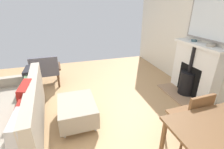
% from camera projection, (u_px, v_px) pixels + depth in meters
% --- Properties ---
extents(ground_plane, '(5.82, 5.62, 0.01)m').
position_uv_depth(ground_plane, '(65.00, 114.00, 2.96)').
color(ground_plane, tan).
extents(wall_left, '(0.12, 5.62, 2.84)m').
position_uv_depth(wall_left, '(210.00, 28.00, 3.15)').
color(wall_left, beige).
rests_on(wall_left, ground).
extents(fireplace, '(0.65, 1.18, 1.12)m').
position_uv_depth(fireplace, '(193.00, 73.00, 3.43)').
color(fireplace, '#9E7A5B').
rests_on(fireplace, ground).
extents(mirror_over_mantel, '(0.04, 1.04, 0.80)m').
position_uv_depth(mirror_over_mantel, '(211.00, 19.00, 3.02)').
color(mirror_over_mantel, gray).
extents(mantel_bowl_near, '(0.12, 0.12, 0.04)m').
position_uv_depth(mantel_bowl_near, '(194.00, 40.00, 3.35)').
color(mantel_bowl_near, '#334C56').
rests_on(mantel_bowl_near, fireplace).
extents(mantel_bowl_far, '(0.16, 0.16, 0.05)m').
position_uv_depth(mantel_bowl_far, '(211.00, 45.00, 2.98)').
color(mantel_bowl_far, '#9E9384').
rests_on(mantel_bowl_far, fireplace).
extents(sofa, '(0.91, 1.93, 0.85)m').
position_uv_depth(sofa, '(17.00, 115.00, 2.34)').
color(sofa, '#B2B2B7').
rests_on(sofa, ground).
extents(ottoman, '(0.60, 0.77, 0.39)m').
position_uv_depth(ottoman, '(77.00, 110.00, 2.68)').
color(ottoman, '#B2B2B7').
rests_on(ottoman, ground).
extents(armchair_accent, '(0.70, 0.60, 0.78)m').
position_uv_depth(armchair_accent, '(45.00, 69.00, 3.78)').
color(armchair_accent, '#4C3321').
rests_on(armchair_accent, ground).
extents(dining_chair_near_fireplace, '(0.42, 0.42, 0.87)m').
position_uv_depth(dining_chair_near_fireplace, '(192.00, 116.00, 2.09)').
color(dining_chair_near_fireplace, brown).
rests_on(dining_chair_near_fireplace, ground).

